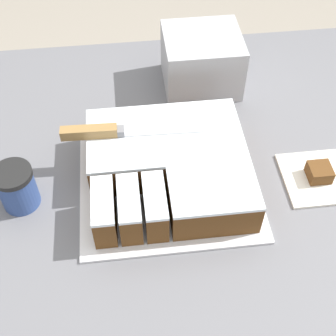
{
  "coord_description": "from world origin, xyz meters",
  "views": [
    {
      "loc": [
        -0.13,
        -0.54,
        1.67
      ],
      "look_at": [
        -0.07,
        0.05,
        0.96
      ],
      "focal_mm": 50.0,
      "sensor_mm": 36.0,
      "label": 1
    }
  ],
  "objects_px": {
    "cake_board": "(168,181)",
    "coffee_cup": "(17,187)",
    "cake": "(170,167)",
    "storage_box": "(202,61)",
    "knife": "(102,132)",
    "brownie": "(319,172)"
  },
  "relations": [
    {
      "from": "cake_board",
      "to": "coffee_cup",
      "type": "distance_m",
      "value": 0.3
    },
    {
      "from": "cake",
      "to": "coffee_cup",
      "type": "distance_m",
      "value": 0.3
    },
    {
      "from": "cake_board",
      "to": "storage_box",
      "type": "height_order",
      "value": "storage_box"
    },
    {
      "from": "knife",
      "to": "brownie",
      "type": "xyz_separation_m",
      "value": [
        0.43,
        -0.09,
        -0.07
      ]
    },
    {
      "from": "cake",
      "to": "knife",
      "type": "distance_m",
      "value": 0.15
    },
    {
      "from": "brownie",
      "to": "storage_box",
      "type": "xyz_separation_m",
      "value": [
        -0.19,
        0.33,
        0.05
      ]
    },
    {
      "from": "cake",
      "to": "knife",
      "type": "xyz_separation_m",
      "value": [
        -0.13,
        0.06,
        0.05
      ]
    },
    {
      "from": "knife",
      "to": "cake",
      "type": "bearing_deg",
      "value": -24.88
    },
    {
      "from": "knife",
      "to": "storage_box",
      "type": "bearing_deg",
      "value": 46.41
    },
    {
      "from": "cake",
      "to": "storage_box",
      "type": "distance_m",
      "value": 0.32
    },
    {
      "from": "storage_box",
      "to": "cake",
      "type": "bearing_deg",
      "value": -110.48
    },
    {
      "from": "storage_box",
      "to": "brownie",
      "type": "bearing_deg",
      "value": -60.09
    },
    {
      "from": "cake",
      "to": "coffee_cup",
      "type": "bearing_deg",
      "value": -176.29
    },
    {
      "from": "cake",
      "to": "brownie",
      "type": "xyz_separation_m",
      "value": [
        0.3,
        -0.03,
        -0.02
      ]
    },
    {
      "from": "coffee_cup",
      "to": "brownie",
      "type": "xyz_separation_m",
      "value": [
        0.6,
        -0.01,
        -0.03
      ]
    },
    {
      "from": "cake_board",
      "to": "cake",
      "type": "relative_size",
      "value": 1.15
    },
    {
      "from": "knife",
      "to": "coffee_cup",
      "type": "height_order",
      "value": "knife"
    },
    {
      "from": "cake_board",
      "to": "knife",
      "type": "xyz_separation_m",
      "value": [
        -0.12,
        0.07,
        0.09
      ]
    },
    {
      "from": "coffee_cup",
      "to": "storage_box",
      "type": "distance_m",
      "value": 0.52
    },
    {
      "from": "brownie",
      "to": "storage_box",
      "type": "bearing_deg",
      "value": 119.91
    },
    {
      "from": "cake_board",
      "to": "knife",
      "type": "distance_m",
      "value": 0.17
    },
    {
      "from": "cake",
      "to": "coffee_cup",
      "type": "xyz_separation_m",
      "value": [
        -0.3,
        -0.02,
        0.0
      ]
    }
  ]
}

